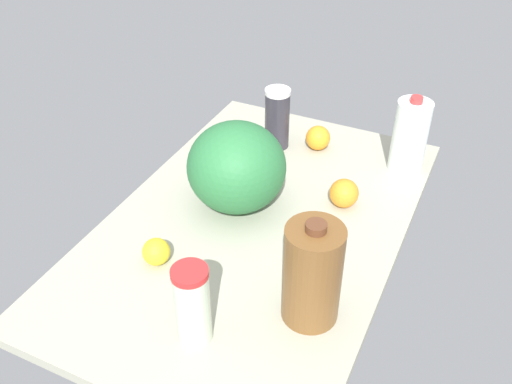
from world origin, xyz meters
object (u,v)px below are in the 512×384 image
object	(u,v)px
tumbler_cup	(192,305)
lemon_near_front	(156,252)
watermelon	(237,167)
orange_beside_bowl	(318,138)
shaker_bottle	(277,118)
lemon_loose	(214,138)
chocolate_milk_jug	(312,274)
milk_jug	(410,136)
orange_far_back	(344,193)

from	to	relation	value
tumbler_cup	lemon_near_front	distance (cm)	26.65
watermelon	orange_beside_bowl	world-z (taller)	watermelon
tumbler_cup	orange_beside_bowl	xyz separation A→B (cm)	(83.20, 2.75, -5.97)
lemon_near_front	orange_beside_bowl	bearing A→B (deg)	-14.62
shaker_bottle	lemon_loose	distance (cm)	21.51
shaker_bottle	watermelon	xyz separation A→B (cm)	(-33.31, -2.48, 2.40)
shaker_bottle	orange_beside_bowl	xyz separation A→B (cm)	(3.97, -12.70, -6.11)
chocolate_milk_jug	milk_jug	distance (cm)	67.35
milk_jug	orange_far_back	world-z (taller)	milk_jug
orange_far_back	lemon_loose	bearing A→B (deg)	76.21
milk_jug	lemon_near_front	xyz separation A→B (cm)	(-67.66, 45.75, -7.95)
shaker_bottle	chocolate_milk_jug	bearing A→B (deg)	-150.50
milk_jug	orange_far_back	size ratio (longest dim) A/B	2.98
milk_jug	lemon_near_front	bearing A→B (deg)	145.93
watermelon	orange_far_back	size ratio (longest dim) A/B	3.29
lemon_loose	milk_jug	bearing A→B (deg)	-76.75
orange_far_back	orange_beside_bowl	distance (cm)	30.28
lemon_near_front	milk_jug	bearing A→B (deg)	-34.07
shaker_bottle	orange_beside_bowl	size ratio (longest dim) A/B	2.54
chocolate_milk_jug	orange_far_back	distance (cm)	42.70
tumbler_cup	orange_far_back	distance (cm)	60.11
chocolate_milk_jug	lemon_loose	world-z (taller)	chocolate_milk_jug
chocolate_milk_jug	orange_beside_bowl	distance (cm)	70.86
lemon_loose	orange_far_back	bearing A→B (deg)	-103.79
milk_jug	orange_beside_bowl	size ratio (longest dim) A/B	3.10
shaker_bottle	milk_jug	xyz separation A→B (cm)	(4.50, -40.95, 1.37)
watermelon	orange_far_back	xyz separation A→B (cm)	(12.19, -27.18, -8.36)
shaker_bottle	orange_beside_bowl	distance (cm)	14.65
orange_beside_bowl	lemon_near_front	size ratio (longest dim) A/B	1.14
tumbler_cup	orange_beside_bowl	bearing A→B (deg)	1.89
chocolate_milk_jug	orange_far_back	xyz separation A→B (cm)	(41.50, 5.76, -8.26)
tumbler_cup	milk_jug	distance (cm)	87.55
shaker_bottle	milk_jug	size ratio (longest dim) A/B	0.82
milk_jug	orange_beside_bowl	xyz separation A→B (cm)	(-0.53, 28.25, -7.48)
tumbler_cup	chocolate_milk_jug	size ratio (longest dim) A/B	0.75
tumbler_cup	watermelon	bearing A→B (deg)	15.77
shaker_bottle	milk_jug	distance (cm)	41.22
orange_far_back	shaker_bottle	bearing A→B (deg)	54.55
shaker_bottle	watermelon	bearing A→B (deg)	-175.74
tumbler_cup	watermelon	size ratio (longest dim) A/B	0.73
orange_beside_bowl	lemon_near_front	bearing A→B (deg)	165.38
tumbler_cup	orange_beside_bowl	distance (cm)	83.46
tumbler_cup	milk_jug	xyz separation A→B (cm)	(83.74, -25.50, 1.51)
tumbler_cup	lemon_loose	xyz separation A→B (cm)	(69.84, 33.55, -6.71)
watermelon	milk_jug	bearing A→B (deg)	-45.49
milk_jug	orange_far_back	distance (cm)	28.94
lemon_loose	tumbler_cup	bearing A→B (deg)	-154.34
milk_jug	orange_beside_bowl	world-z (taller)	milk_jug
chocolate_milk_jug	watermelon	bearing A→B (deg)	48.35
tumbler_cup	lemon_near_front	bearing A→B (deg)	51.56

